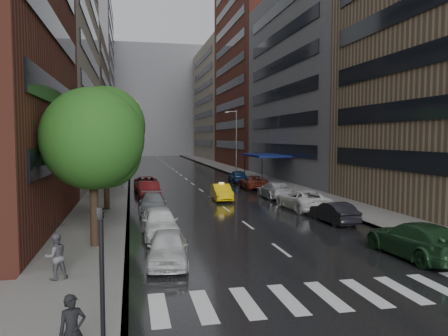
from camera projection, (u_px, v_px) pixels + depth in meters
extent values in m
plane|color=gray|center=(316.00, 276.00, 16.64)|extent=(220.00, 220.00, 0.00)
cube|color=black|center=(178.00, 173.00, 65.41)|extent=(14.00, 140.00, 0.01)
cube|color=gray|center=(116.00, 173.00, 63.53)|extent=(4.00, 140.00, 0.15)
cube|color=gray|center=(236.00, 171.00, 67.28)|extent=(4.00, 140.00, 0.15)
cube|color=silver|center=(158.00, 309.00, 13.41)|extent=(0.55, 2.80, 0.01)
cube|color=silver|center=(203.00, 306.00, 13.70)|extent=(0.55, 2.80, 0.01)
cube|color=silver|center=(246.00, 302.00, 14.00)|extent=(0.55, 2.80, 0.01)
cube|color=silver|center=(288.00, 299.00, 14.29)|extent=(0.55, 2.80, 0.01)
cube|color=silver|center=(327.00, 296.00, 14.58)|extent=(0.55, 2.80, 0.01)
cube|color=silver|center=(365.00, 293.00, 14.87)|extent=(0.55, 2.80, 0.01)
cube|color=silver|center=(402.00, 290.00, 15.16)|extent=(0.55, 2.80, 0.01)
cube|color=silver|center=(437.00, 287.00, 15.46)|extent=(0.55, 2.80, 0.01)
cube|color=gray|center=(53.00, 30.00, 47.44)|extent=(8.00, 28.00, 34.00)
cube|color=#937A5B|center=(82.00, 104.00, 75.17)|extent=(8.00, 28.00, 22.00)
cube|color=slate|center=(95.00, 80.00, 103.88)|extent=(8.00, 32.00, 38.00)
cube|color=slate|center=(310.00, 83.00, 54.05)|extent=(8.00, 28.00, 24.00)
cube|color=maroon|center=(250.00, 69.00, 80.94)|extent=(8.00, 28.00, 36.00)
cube|color=gray|center=(218.00, 103.00, 110.49)|extent=(8.00, 32.00, 28.00)
cube|color=slate|center=(153.00, 102.00, 130.63)|extent=(40.00, 14.00, 32.00)
cylinder|color=#382619|center=(94.00, 205.00, 20.63)|extent=(0.40, 0.40, 4.19)
sphere|color=#1E5116|center=(93.00, 139.00, 20.41)|extent=(4.79, 4.79, 4.79)
cylinder|color=#382619|center=(106.00, 177.00, 31.22)|extent=(0.40, 0.40, 4.90)
sphere|color=#1E5116|center=(105.00, 126.00, 30.96)|extent=(5.61, 5.61, 5.61)
cylinder|color=#382619|center=(115.00, 164.00, 47.49)|extent=(0.40, 0.40, 4.93)
sphere|color=#1E5116|center=(114.00, 129.00, 47.24)|extent=(5.64, 5.64, 5.64)
imported|color=yellow|center=(221.00, 192.00, 36.88)|extent=(1.58, 4.17, 1.36)
imported|color=silver|center=(168.00, 247.00, 18.26)|extent=(2.05, 4.27, 1.41)
imported|color=white|center=(160.00, 222.00, 23.34)|extent=(1.98, 4.63, 1.56)
imported|color=gray|center=(153.00, 203.00, 30.69)|extent=(2.05, 4.69, 1.34)
imported|color=#531011|center=(149.00, 191.00, 36.79)|extent=(1.85, 4.82, 1.57)
imported|color=#5E1512|center=(146.00, 184.00, 43.14)|extent=(2.42, 5.19, 1.44)
imported|color=#1C3D20|center=(416.00, 240.00, 19.21)|extent=(2.46, 5.56, 1.58)
imported|color=black|center=(334.00, 212.00, 27.00)|extent=(1.66, 4.12, 1.33)
imported|color=silver|center=(302.00, 200.00, 31.99)|extent=(2.81, 5.56, 1.51)
imported|color=#AFB0B5|center=(275.00, 190.00, 38.11)|extent=(2.07, 5.04, 1.46)
imported|color=#571C11|center=(253.00, 182.00, 44.80)|extent=(2.50, 5.10, 1.39)
imported|color=#0F2649|center=(238.00, 176.00, 51.36)|extent=(1.88, 4.39, 1.48)
imported|color=black|center=(72.00, 331.00, 9.72)|extent=(0.71, 0.58, 1.66)
imported|color=#57565C|center=(56.00, 256.00, 15.78)|extent=(1.02, 0.94, 1.69)
imported|color=black|center=(55.00, 235.00, 15.73)|extent=(0.96, 0.98, 0.88)
cylinder|color=black|center=(102.00, 282.00, 10.74)|extent=(0.12, 0.12, 3.20)
imported|color=black|center=(101.00, 225.00, 10.64)|extent=(0.18, 0.15, 0.90)
cylinder|color=gray|center=(121.00, 144.00, 43.95)|extent=(0.18, 0.18, 9.00)
cube|color=gray|center=(135.00, 102.00, 43.95)|extent=(0.50, 0.22, 0.16)
cylinder|color=gray|center=(236.00, 142.00, 61.84)|extent=(0.18, 0.18, 9.00)
cube|color=gray|center=(227.00, 112.00, 61.25)|extent=(0.50, 0.22, 0.16)
cube|color=navy|center=(266.00, 155.00, 52.44)|extent=(4.00, 8.00, 0.25)
cylinder|color=black|center=(262.00, 170.00, 48.50)|extent=(0.12, 0.12, 3.00)
cylinder|color=black|center=(245.00, 166.00, 55.91)|extent=(0.12, 0.12, 3.00)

